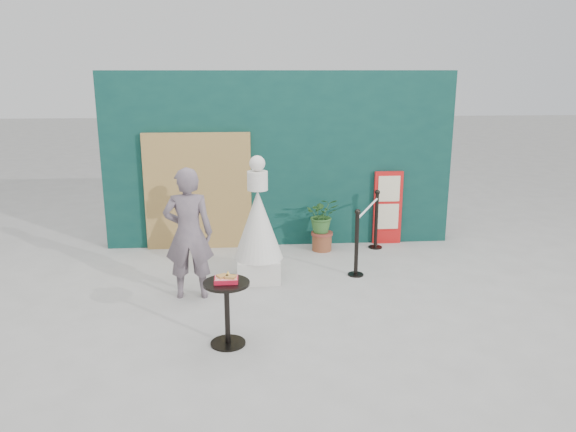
% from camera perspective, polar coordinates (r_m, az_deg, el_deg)
% --- Properties ---
extents(ground, '(60.00, 60.00, 0.00)m').
position_cam_1_polar(ground, '(7.18, 0.75, -10.21)').
color(ground, '#ADAAA5').
rests_on(ground, ground).
extents(back_wall, '(6.00, 0.30, 3.00)m').
position_cam_1_polar(back_wall, '(9.77, -0.88, 5.76)').
color(back_wall, '#0B322F').
rests_on(back_wall, ground).
extents(bamboo_fence, '(1.80, 0.08, 2.00)m').
position_cam_1_polar(bamboo_fence, '(9.67, -9.11, 2.46)').
color(bamboo_fence, tan).
rests_on(bamboo_fence, ground).
extents(woman, '(0.66, 0.44, 1.80)m').
position_cam_1_polar(woman, '(7.60, -10.07, -1.76)').
color(woman, slate).
rests_on(woman, ground).
extents(menu_board, '(0.50, 0.07, 1.30)m').
position_cam_1_polar(menu_board, '(10.04, 10.09, 0.83)').
color(menu_board, red).
rests_on(menu_board, ground).
extents(statue, '(0.72, 0.72, 1.85)m').
position_cam_1_polar(statue, '(8.15, -3.05, -1.46)').
color(statue, beige).
rests_on(statue, ground).
extents(cafe_table, '(0.52, 0.52, 0.75)m').
position_cam_1_polar(cafe_table, '(6.36, -6.23, -8.80)').
color(cafe_table, black).
rests_on(cafe_table, ground).
extents(food_basket, '(0.26, 0.19, 0.11)m').
position_cam_1_polar(food_basket, '(6.25, -6.28, -6.36)').
color(food_basket, red).
rests_on(food_basket, cafe_table).
extents(planter, '(0.55, 0.47, 0.93)m').
position_cam_1_polar(planter, '(9.53, 3.50, -0.39)').
color(planter, brown).
rests_on(planter, ground).
extents(stanchion_barrier, '(0.84, 1.54, 1.03)m').
position_cam_1_polar(stanchion_barrier, '(9.10, 8.04, -1.55)').
color(stanchion_barrier, black).
rests_on(stanchion_barrier, ground).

